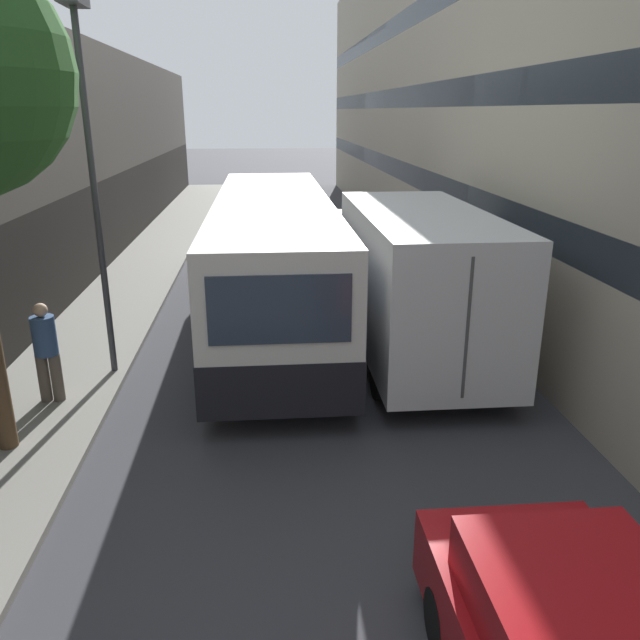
{
  "coord_description": "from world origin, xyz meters",
  "views": [
    {
      "loc": [
        -0.81,
        0.91,
        4.96
      ],
      "look_at": [
        0.07,
        10.84,
        1.6
      ],
      "focal_mm": 35.0,
      "sensor_mm": 36.0,
      "label": 1
    }
  ],
  "objects_px": {
    "bus": "(274,258)",
    "street_lamp": "(86,121)",
    "box_truck": "(409,272)",
    "pedestrian": "(46,349)"
  },
  "relations": [
    {
      "from": "box_truck",
      "to": "pedestrian",
      "type": "xyz_separation_m",
      "value": [
        -6.86,
        -2.45,
        -0.59
      ]
    },
    {
      "from": "bus",
      "to": "pedestrian",
      "type": "distance_m",
      "value": 5.84
    },
    {
      "from": "pedestrian",
      "to": "street_lamp",
      "type": "xyz_separation_m",
      "value": [
        0.77,
        1.28,
        3.71
      ]
    },
    {
      "from": "box_truck",
      "to": "street_lamp",
      "type": "relative_size",
      "value": 1.28
    },
    {
      "from": "box_truck",
      "to": "street_lamp",
      "type": "bearing_deg",
      "value": -169.08
    },
    {
      "from": "box_truck",
      "to": "pedestrian",
      "type": "distance_m",
      "value": 7.31
    },
    {
      "from": "pedestrian",
      "to": "street_lamp",
      "type": "bearing_deg",
      "value": 58.76
    },
    {
      "from": "box_truck",
      "to": "pedestrian",
      "type": "height_order",
      "value": "box_truck"
    },
    {
      "from": "bus",
      "to": "street_lamp",
      "type": "xyz_separation_m",
      "value": [
        -3.21,
        -2.96,
        3.16
      ]
    },
    {
      "from": "bus",
      "to": "box_truck",
      "type": "relative_size",
      "value": 1.38
    }
  ]
}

